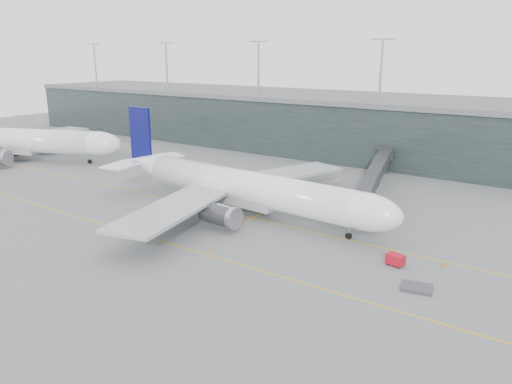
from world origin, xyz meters
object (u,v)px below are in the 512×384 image
Objects in this scene: jet_bridge at (385,172)px; gse_cart at (395,259)px; second_aircraft at (11,140)px; main_aircraft at (244,187)px.

jet_bridge is 34.04m from gse_cart.
jet_bridge is at bearing -7.86° from second_aircraft.
main_aircraft is at bearing 178.58° from gse_cart.
main_aircraft is 29.59m from gse_cart.
second_aircraft reaches higher than jet_bridge.
main_aircraft is 74.21m from second_aircraft.
jet_bridge is at bearing 61.70° from main_aircraft.
jet_bridge is 92.24m from second_aircraft.
second_aircraft is 24.68× the size of gse_cart.
main_aircraft is at bearing -137.34° from jet_bridge.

